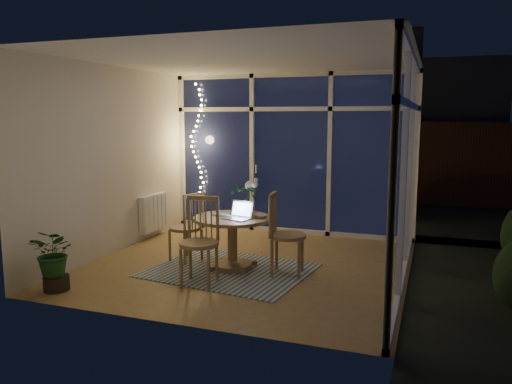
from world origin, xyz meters
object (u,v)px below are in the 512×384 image
at_px(dining_table, 233,243).
at_px(laptop, 237,210).
at_px(flower_vase, 246,206).
at_px(chair_front, 199,241).
at_px(potted_plant, 55,257).
at_px(chair_left, 185,226).
at_px(chair_right, 288,234).

bearing_deg(dining_table, laptop, -46.94).
bearing_deg(laptop, flower_vase, 104.35).
bearing_deg(flower_vase, chair_front, -103.90).
relative_size(chair_front, potted_plant, 1.34).
relative_size(laptop, flower_vase, 1.52).
bearing_deg(chair_left, flower_vase, 118.10).
distance_m(dining_table, chair_front, 0.74).
bearing_deg(chair_right, chair_front, 122.15).
distance_m(chair_left, flower_vase, 0.88).
distance_m(chair_left, laptop, 0.90).
xyz_separation_m(chair_front, flower_vase, (0.22, 0.91, 0.26)).
relative_size(chair_left, laptop, 2.95).
xyz_separation_m(dining_table, potted_plant, (-1.53, -1.41, 0.05)).
bearing_deg(laptop, potted_plant, -126.27).
bearing_deg(chair_right, dining_table, 81.61).
bearing_deg(chair_right, flower_vase, 63.64).
height_order(chair_left, potted_plant, chair_left).
xyz_separation_m(dining_table, chair_front, (-0.12, -0.71, 0.18)).
height_order(dining_table, flower_vase, flower_vase).
bearing_deg(chair_front, chair_left, 117.94).
bearing_deg(chair_left, chair_front, 57.36).
height_order(dining_table, chair_right, chair_right).
relative_size(dining_table, chair_front, 0.96).
bearing_deg(chair_front, laptop, 61.29).
distance_m(chair_front, potted_plant, 1.58).
distance_m(chair_left, potted_plant, 1.71).
relative_size(chair_left, chair_right, 0.92).
relative_size(dining_table, chair_left, 1.04).
height_order(chair_front, potted_plant, chair_front).
xyz_separation_m(chair_left, chair_front, (0.59, -0.80, 0.04)).
bearing_deg(potted_plant, laptop, 38.50).
bearing_deg(dining_table, flower_vase, 61.57).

